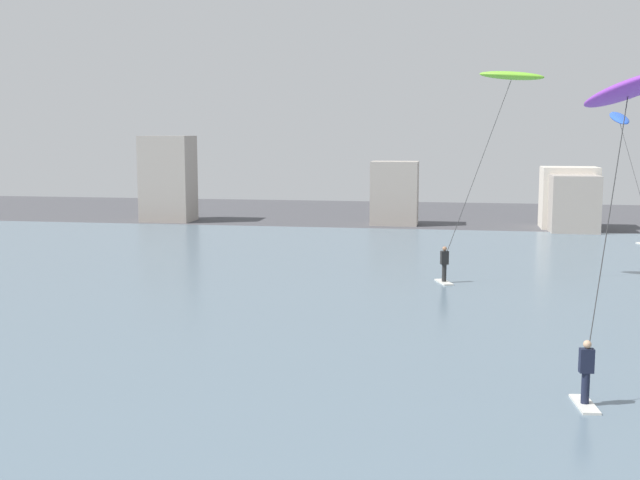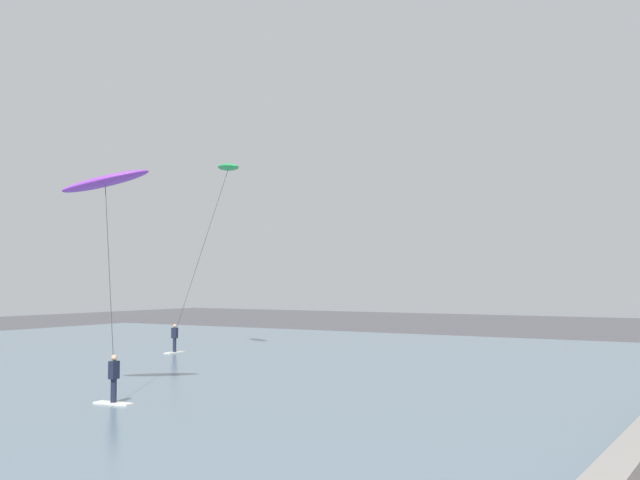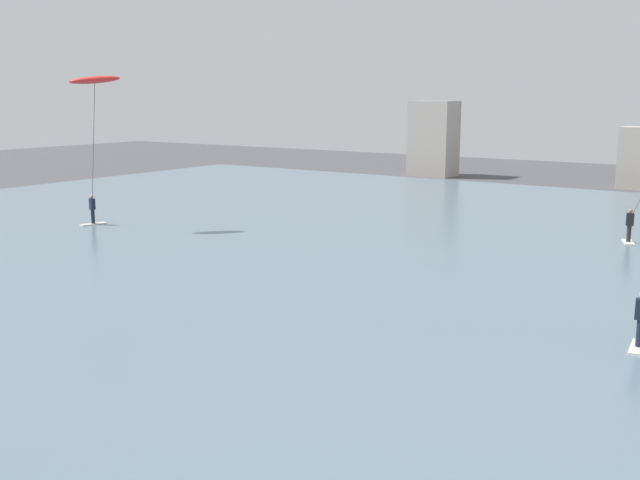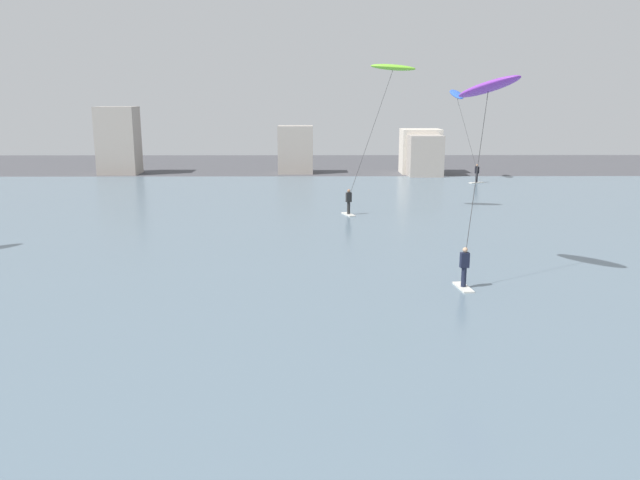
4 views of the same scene
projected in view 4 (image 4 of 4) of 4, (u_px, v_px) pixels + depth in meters
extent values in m
cube|color=slate|center=(318.00, 235.00, 34.58)|extent=(84.00, 52.00, 0.10)
cube|color=#A89E93|center=(118.00, 141.00, 61.95)|extent=(3.80, 2.93, 6.57)
cube|color=#A89E93|center=(296.00, 150.00, 62.74)|extent=(3.43, 2.47, 4.70)
cube|color=#A89E93|center=(424.00, 156.00, 60.46)|extent=(3.16, 3.81, 3.94)
cube|color=beige|center=(420.00, 151.00, 62.88)|extent=(3.88, 3.11, 4.38)
cube|color=silver|center=(476.00, 183.00, 55.31)|extent=(1.45, 1.01, 0.06)
cylinder|color=black|center=(477.00, 178.00, 55.22)|extent=(0.20, 0.20, 0.78)
cube|color=black|center=(477.00, 170.00, 55.07)|extent=(0.35, 0.40, 0.60)
sphere|color=#9E7051|center=(477.00, 165.00, 54.97)|extent=(0.20, 0.20, 0.20)
cylinder|color=#333333|center=(467.00, 133.00, 55.57)|extent=(1.59, 2.50, 6.38)
ellipsoid|color=blue|center=(457.00, 94.00, 56.03)|extent=(1.17, 3.24, 1.18)
cube|color=silver|center=(349.00, 214.00, 40.32)|extent=(0.89, 1.47, 0.06)
cylinder|color=black|center=(349.00, 208.00, 40.23)|extent=(0.20, 0.20, 0.78)
cube|color=black|center=(349.00, 197.00, 40.08)|extent=(0.39, 0.32, 0.60)
sphere|color=#9E7051|center=(349.00, 191.00, 39.99)|extent=(0.20, 0.20, 0.20)
cylinder|color=#333333|center=(371.00, 135.00, 39.70)|extent=(2.77, 1.01, 7.94)
ellipsoid|color=#7AD133|center=(393.00, 67.00, 39.28)|extent=(2.94, 1.33, 0.57)
cube|color=silver|center=(463.00, 287.00, 24.85)|extent=(0.59, 1.44, 0.06)
cylinder|color=#191E33|center=(464.00, 277.00, 24.75)|extent=(0.20, 0.20, 0.78)
cube|color=#191E33|center=(465.00, 260.00, 24.60)|extent=(0.36, 0.25, 0.60)
sphere|color=tan|center=(465.00, 250.00, 24.51)|extent=(0.20, 0.20, 0.20)
cylinder|color=#333333|center=(476.00, 176.00, 24.65)|extent=(0.99, 1.59, 6.51)
ellipsoid|color=purple|center=(488.00, 87.00, 24.67)|extent=(2.49, 3.33, 1.11)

